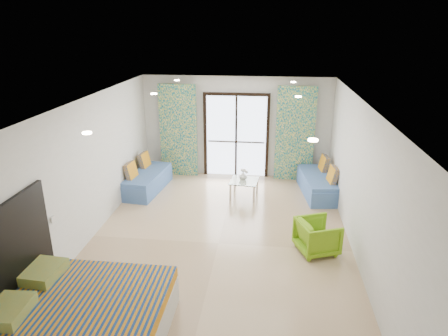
# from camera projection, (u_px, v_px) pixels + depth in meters

# --- Properties ---
(floor) EXTENTS (5.00, 7.50, 0.01)m
(floor) POSITION_uv_depth(u_px,v_px,m) (219.00, 243.00, 7.64)
(floor) COLOR tan
(floor) RESTS_ON ground
(ceiling) EXTENTS (5.00, 7.50, 0.01)m
(ceiling) POSITION_uv_depth(u_px,v_px,m) (218.00, 103.00, 6.72)
(ceiling) COLOR silver
(ceiling) RESTS_ON ground
(wall_back) EXTENTS (5.00, 0.01, 2.70)m
(wall_back) POSITION_uv_depth(u_px,v_px,m) (236.00, 127.00, 10.69)
(wall_back) COLOR silver
(wall_back) RESTS_ON ground
(wall_front) EXTENTS (5.00, 0.01, 2.70)m
(wall_front) POSITION_uv_depth(u_px,v_px,m) (166.00, 324.00, 3.68)
(wall_front) COLOR silver
(wall_front) RESTS_ON ground
(wall_left) EXTENTS (0.01, 7.50, 2.70)m
(wall_left) POSITION_uv_depth(u_px,v_px,m) (86.00, 172.00, 7.46)
(wall_left) COLOR silver
(wall_left) RESTS_ON ground
(wall_right) EXTENTS (0.01, 7.50, 2.70)m
(wall_right) POSITION_uv_depth(u_px,v_px,m) (361.00, 184.00, 6.91)
(wall_right) COLOR silver
(wall_right) RESTS_ON ground
(balcony_door) EXTENTS (1.76, 0.08, 2.28)m
(balcony_door) POSITION_uv_depth(u_px,v_px,m) (236.00, 131.00, 10.69)
(balcony_door) COLOR black
(balcony_door) RESTS_ON floor
(balcony_rail) EXTENTS (1.52, 0.03, 0.04)m
(balcony_rail) POSITION_uv_depth(u_px,v_px,m) (236.00, 142.00, 10.80)
(balcony_rail) COLOR #595451
(balcony_rail) RESTS_ON balcony_door
(curtain_left) EXTENTS (1.00, 0.10, 2.50)m
(curtain_left) POSITION_uv_depth(u_px,v_px,m) (178.00, 131.00, 10.72)
(curtain_left) COLOR silver
(curtain_left) RESTS_ON floor
(curtain_right) EXTENTS (1.00, 0.10, 2.50)m
(curtain_right) POSITION_uv_depth(u_px,v_px,m) (295.00, 134.00, 10.38)
(curtain_right) COLOR silver
(curtain_right) RESTS_ON floor
(downlight_a) EXTENTS (0.12, 0.12, 0.02)m
(downlight_a) POSITION_uv_depth(u_px,v_px,m) (87.00, 133.00, 5.02)
(downlight_a) COLOR #FFE0B2
(downlight_a) RESTS_ON ceiling
(downlight_b) EXTENTS (0.12, 0.12, 0.02)m
(downlight_b) POSITION_uv_depth(u_px,v_px,m) (313.00, 140.00, 4.71)
(downlight_b) COLOR #FFE0B2
(downlight_b) RESTS_ON ceiling
(downlight_c) EXTENTS (0.12, 0.12, 0.02)m
(downlight_c) POSITION_uv_depth(u_px,v_px,m) (154.00, 94.00, 7.82)
(downlight_c) COLOR #FFE0B2
(downlight_c) RESTS_ON ceiling
(downlight_d) EXTENTS (0.12, 0.12, 0.02)m
(downlight_d) POSITION_uv_depth(u_px,v_px,m) (298.00, 97.00, 7.51)
(downlight_d) COLOR #FFE0B2
(downlight_d) RESTS_ON ceiling
(downlight_e) EXTENTS (0.12, 0.12, 0.02)m
(downlight_e) POSITION_uv_depth(u_px,v_px,m) (177.00, 80.00, 9.69)
(downlight_e) COLOR #FFE0B2
(downlight_e) RESTS_ON ceiling
(downlight_f) EXTENTS (0.12, 0.12, 0.02)m
(downlight_f) POSITION_uv_depth(u_px,v_px,m) (293.00, 82.00, 9.38)
(downlight_f) COLOR #FFE0B2
(downlight_f) RESTS_ON ceiling
(headboard) EXTENTS (0.06, 2.10, 1.50)m
(headboard) POSITION_uv_depth(u_px,v_px,m) (4.00, 263.00, 5.15)
(headboard) COLOR black
(headboard) RESTS_ON floor
(switch_plate) EXTENTS (0.02, 0.10, 0.10)m
(switch_plate) POSITION_uv_depth(u_px,v_px,m) (53.00, 219.00, 6.32)
(switch_plate) COLOR silver
(switch_plate) RESTS_ON wall_left
(bed) EXTENTS (2.14, 1.75, 0.74)m
(bed) POSITION_uv_depth(u_px,v_px,m) (83.00, 316.00, 5.29)
(bed) COLOR silver
(bed) RESTS_ON floor
(daybed_left) EXTENTS (0.85, 1.79, 0.85)m
(daybed_left) POSITION_uv_depth(u_px,v_px,m) (147.00, 180.00, 10.01)
(daybed_left) COLOR #4567A4
(daybed_left) RESTS_ON floor
(daybed_right) EXTENTS (0.90, 1.81, 0.85)m
(daybed_right) POSITION_uv_depth(u_px,v_px,m) (318.00, 184.00, 9.78)
(daybed_right) COLOR #4567A4
(daybed_right) RESTS_ON floor
(coffee_table) EXTENTS (0.70, 0.70, 0.74)m
(coffee_table) POSITION_uv_depth(u_px,v_px,m) (244.00, 182.00, 9.57)
(coffee_table) COLOR silver
(coffee_table) RESTS_ON floor
(vase) EXTENTS (0.23, 0.24, 0.20)m
(vase) POSITION_uv_depth(u_px,v_px,m) (243.00, 176.00, 9.57)
(vase) COLOR white
(vase) RESTS_ON coffee_table
(armchair) EXTENTS (0.83, 0.86, 0.69)m
(armchair) POSITION_uv_depth(u_px,v_px,m) (317.00, 235.00, 7.26)
(armchair) COLOR #79B016
(armchair) RESTS_ON floor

